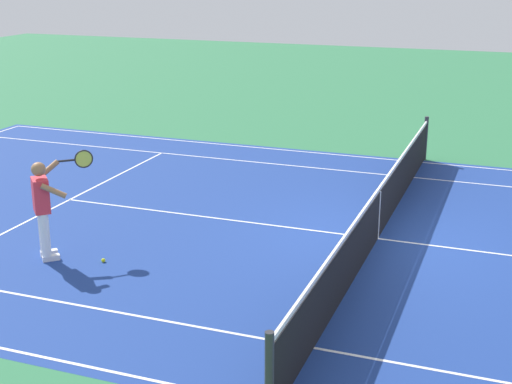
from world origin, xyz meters
name	(u,v)px	position (x,y,z in m)	size (l,w,h in m)	color
ground_plane	(377,239)	(0.00, 0.00, 0.00)	(60.00, 60.00, 0.00)	#2D7247
court_slab	(377,239)	(0.00, 0.00, 0.00)	(24.20, 11.40, 0.00)	navy
court_line_markings	(377,238)	(0.00, 0.00, 0.00)	(23.85, 11.05, 0.01)	white
tennis_net	(379,213)	(0.00, 0.00, 0.49)	(0.10, 11.70, 1.08)	#2D2D33
tennis_player_near	(44,205)	(4.95, 2.77, 0.93)	(0.74, 1.12, 1.70)	white
tennis_ball	(103,260)	(3.99, 2.61, 0.03)	(0.07, 0.07, 0.07)	#CCE01E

